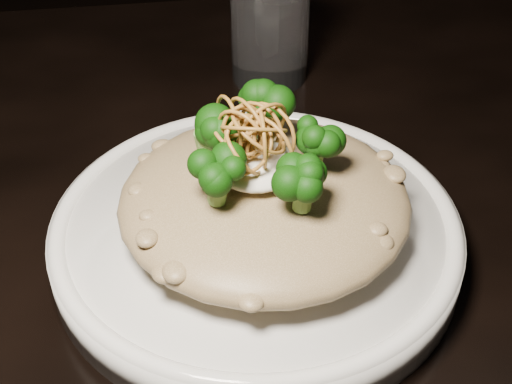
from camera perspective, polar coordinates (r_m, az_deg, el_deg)
table at (r=0.62m, az=0.80°, el=-7.01°), size 1.10×0.80×0.75m
plate at (r=0.51m, az=-0.00°, el=-3.53°), size 0.29×0.29×0.03m
risotto at (r=0.48m, az=0.67°, el=-0.63°), size 0.20×0.20×0.04m
broccoli at (r=0.45m, az=0.17°, el=3.82°), size 0.14×0.14×0.05m
cheese at (r=0.46m, az=-0.00°, el=2.19°), size 0.06×0.06×0.02m
shallots at (r=0.45m, az=-0.66°, el=4.98°), size 0.05×0.05×0.03m
drinking_glass at (r=0.70m, az=1.13°, el=13.93°), size 0.10×0.10×0.13m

